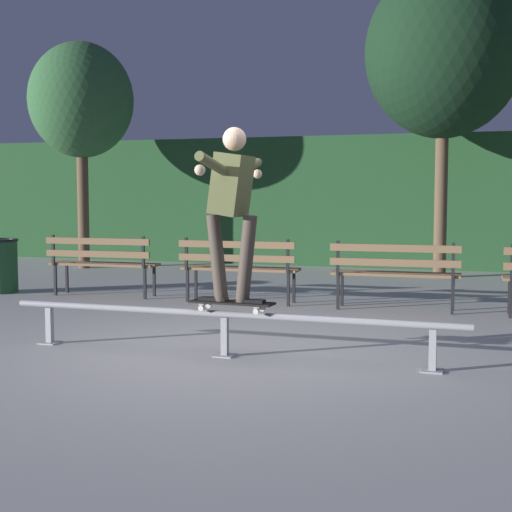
% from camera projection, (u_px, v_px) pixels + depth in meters
% --- Properties ---
extents(ground_plane, '(90.00, 90.00, 0.00)m').
position_uv_depth(ground_plane, '(228.00, 354.00, 6.83)').
color(ground_plane, '#ADAAA8').
extents(hedge_backdrop, '(24.00, 1.20, 2.61)m').
position_uv_depth(hedge_backdrop, '(380.00, 201.00, 15.05)').
color(hedge_backdrop, '#234C28').
rests_on(hedge_backdrop, ground).
extents(grind_rail, '(4.34, 0.18, 0.42)m').
position_uv_depth(grind_rail, '(225.00, 321.00, 6.71)').
color(grind_rail, '#9E9EA3').
rests_on(grind_rail, ground).
extents(skateboard, '(0.79, 0.23, 0.09)m').
position_uv_depth(skateboard, '(232.00, 303.00, 6.68)').
color(skateboard, black).
rests_on(skateboard, grind_rail).
extents(skateboarder, '(0.62, 1.41, 1.56)m').
position_uv_depth(skateboarder, '(232.00, 199.00, 6.60)').
color(skateboarder, black).
rests_on(skateboarder, skateboard).
extents(park_bench_leftmost, '(1.61, 0.48, 0.88)m').
position_uv_depth(park_bench_leftmost, '(102.00, 259.00, 10.57)').
color(park_bench_leftmost, black).
rests_on(park_bench_leftmost, ground).
extents(park_bench_left_center, '(1.61, 0.48, 0.88)m').
position_uv_depth(park_bench_left_center, '(239.00, 264.00, 9.92)').
color(park_bench_left_center, black).
rests_on(park_bench_left_center, ground).
extents(park_bench_right_center, '(1.61, 0.48, 0.88)m').
position_uv_depth(park_bench_right_center, '(395.00, 268.00, 9.27)').
color(park_bench_right_center, black).
rests_on(park_bench_right_center, ground).
extents(tree_far_left, '(2.02, 2.02, 4.39)m').
position_uv_depth(tree_far_left, '(81.00, 101.00, 14.40)').
color(tree_far_left, brown).
rests_on(tree_far_left, ground).
extents(tree_behind_benches, '(2.69, 2.69, 5.37)m').
position_uv_depth(tree_behind_benches, '(444.00, 52.00, 12.66)').
color(tree_behind_benches, brown).
rests_on(tree_behind_benches, ground).
extents(trash_can, '(0.52, 0.52, 0.80)m').
position_uv_depth(trash_can, '(1.00, 265.00, 11.02)').
color(trash_can, '#23562D').
rests_on(trash_can, ground).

